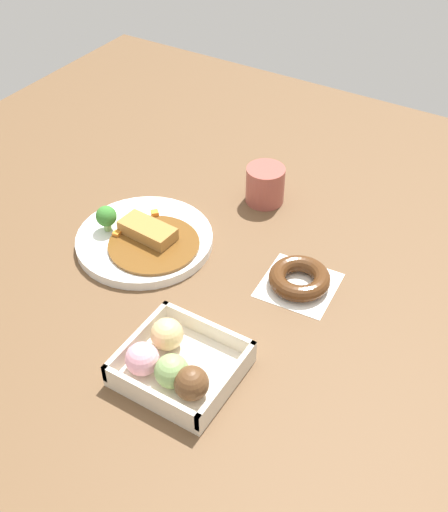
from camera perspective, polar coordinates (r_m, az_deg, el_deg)
name	(u,v)px	position (r m, az deg, el deg)	size (l,w,h in m)	color
ground_plane	(201,280)	(1.12, -2.06, -2.14)	(1.60, 1.60, 0.00)	brown
curry_plate	(144,238)	(1.19, -7.14, 1.58)	(0.25, 0.25, 0.07)	white
donut_box	(174,364)	(0.96, -4.46, -9.59)	(0.17, 0.16, 0.06)	beige
chocolate_ring_donut	(299,279)	(1.11, 6.74, -2.04)	(0.13, 0.13, 0.03)	white
coffee_mug	(265,185)	(1.28, 3.69, 6.36)	(0.08, 0.08, 0.08)	#9E4C42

